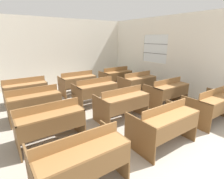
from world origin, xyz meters
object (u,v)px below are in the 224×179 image
bench_back_center (78,82)px  bench_back_right (116,76)px  bench_front_left (80,159)px  bench_back_left (25,90)px  bench_third_left (34,102)px  bench_front_center (163,123)px  bench_second_left (50,122)px  bench_third_center (95,91)px  bench_second_right (167,91)px  bench_second_center (122,103)px  bench_third_right (137,83)px  bench_front_right (210,104)px  wastepaper_bin (123,76)px

bench_back_center → bench_back_right: bearing=-0.2°
bench_front_left → bench_back_left: bearing=90.1°
bench_third_left → bench_back_left: size_ratio=1.00×
bench_front_center → bench_second_left: same height
bench_front_center → bench_back_left: bearing=114.1°
bench_third_center → bench_second_right: bearing=-36.9°
bench_second_center → bench_third_right: bearing=37.0°
bench_second_left → bench_second_right: bearing=-0.1°
bench_front_center → bench_third_left: size_ratio=1.00×
bench_second_right → bench_back_center: same height
bench_front_right → bench_second_right: (0.01, 1.35, 0.00)m
bench_third_right → bench_back_right: same height
bench_back_center → bench_front_center: bearing=-90.1°
bench_second_right → bench_third_left: same height
bench_third_center → bench_back_center: bearing=89.4°
bench_third_center → bench_back_left: bearing=143.2°
bench_third_left → bench_back_left: 1.32m
bench_front_center → bench_third_right: (1.79, 2.67, 0.00)m
bench_front_right → bench_back_center: size_ratio=1.00×
bench_front_right → bench_front_left: bearing=-179.9°
bench_second_left → bench_third_right: same height
bench_front_center → bench_third_center: 2.68m
bench_third_right → wastepaper_bin: size_ratio=3.66×
bench_front_left → wastepaper_bin: (4.66, 4.91, -0.29)m
bench_second_right → wastepaper_bin: 3.73m
bench_back_right → wastepaper_bin: size_ratio=3.66×
bench_second_center → bench_back_right: size_ratio=1.00×
bench_third_left → wastepaper_bin: bearing=25.0°
bench_front_left → bench_second_left: (-0.02, 1.37, 0.00)m
bench_front_center → wastepaper_bin: (2.87, 4.89, -0.29)m
bench_front_left → bench_third_left: (-0.02, 2.72, 0.00)m
wastepaper_bin → bench_back_center: bearing=-163.4°
bench_second_center → bench_second_right: (1.77, 0.00, 0.00)m
bench_second_right → wastepaper_bin: size_ratio=3.66×
bench_back_left → bench_front_left: bearing=-89.9°
wastepaper_bin → bench_front_left: bearing=-133.5°
bench_second_center → bench_third_left: bearing=143.2°
bench_back_left → wastepaper_bin: (4.67, 0.86, -0.29)m
bench_second_left → bench_third_center: size_ratio=1.00×
bench_second_left → bench_second_right: size_ratio=1.00×
bench_third_center → wastepaper_bin: bench_third_center is taller
bench_front_left → bench_back_center: same height
bench_second_left → bench_back_center: (1.82, 2.69, 0.00)m
bench_front_center → bench_third_center: same height
bench_front_right → bench_second_center: same height
bench_front_right → bench_back_left: size_ratio=1.00×
bench_front_right → bench_third_left: size_ratio=1.00×
bench_back_left → bench_third_left: bearing=-90.6°
bench_second_center → bench_back_left: same height
bench_front_left → bench_front_center: 1.79m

